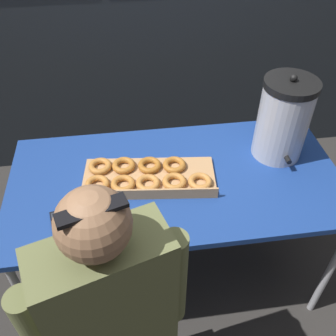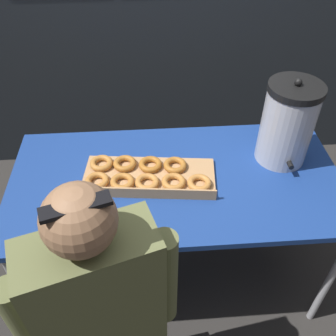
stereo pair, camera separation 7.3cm
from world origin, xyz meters
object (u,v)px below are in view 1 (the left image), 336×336
object	(u,v)px
donut_box	(146,177)
cell_phone	(60,223)
coffee_urn	(283,119)
person_seated	(115,326)

from	to	relation	value
donut_box	cell_phone	xyz separation A→B (m)	(-0.34, -0.19, -0.01)
donut_box	coffee_urn	world-z (taller)	coffee_urn
cell_phone	person_seated	xyz separation A→B (m)	(0.18, -0.35, -0.14)
donut_box	person_seated	bearing A→B (deg)	-100.37
coffee_urn	cell_phone	size ratio (longest dim) A/B	2.77
donut_box	cell_phone	size ratio (longest dim) A/B	4.05
coffee_urn	cell_phone	distance (m)	1.00
cell_phone	coffee_urn	bearing A→B (deg)	5.15
coffee_urn	donut_box	bearing A→B (deg)	-170.33
donut_box	cell_phone	world-z (taller)	donut_box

